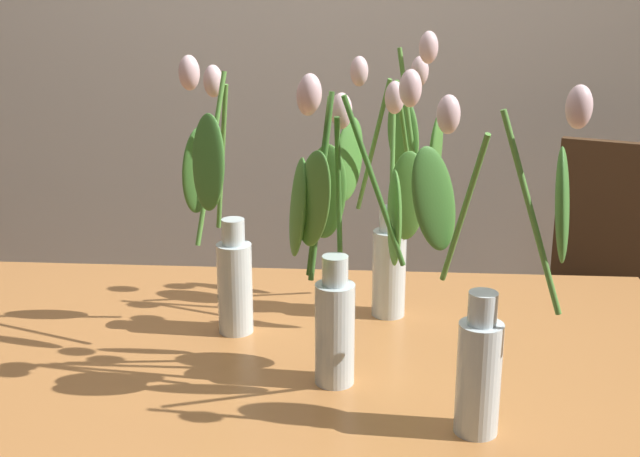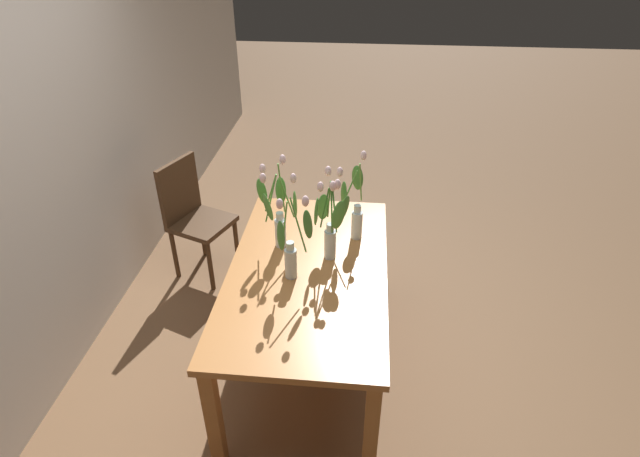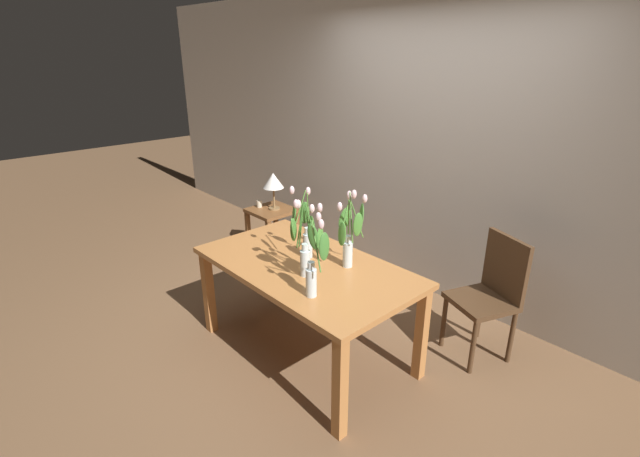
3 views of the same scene
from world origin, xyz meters
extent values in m
plane|color=brown|center=(0.00, 0.00, 0.00)|extent=(18.00, 18.00, 0.00)
cube|color=beige|center=(0.00, 1.52, 1.35)|extent=(9.00, 0.10, 2.70)
cube|color=#B7753D|center=(0.00, 0.00, 0.72)|extent=(1.60, 0.90, 0.04)
cube|color=#B7753D|center=(-0.74, -0.39, 0.35)|extent=(0.07, 0.07, 0.70)
cube|color=#B7753D|center=(0.74, -0.39, 0.35)|extent=(0.07, 0.07, 0.70)
cube|color=#B7753D|center=(-0.74, 0.39, 0.35)|extent=(0.07, 0.07, 0.70)
cube|color=#B7753D|center=(0.74, 0.39, 0.35)|extent=(0.07, 0.07, 0.70)
cylinder|color=silver|center=(0.22, 0.19, 0.83)|extent=(0.07, 0.07, 0.18)
cylinder|color=silver|center=(0.22, 0.19, 0.94)|extent=(0.04, 0.04, 0.05)
cylinder|color=silver|center=(0.22, 0.19, 0.80)|extent=(0.06, 0.06, 0.11)
cylinder|color=#56933D|center=(0.26, 0.18, 1.11)|extent=(0.06, 0.03, 0.34)
ellipsoid|color=silver|center=(0.28, 0.17, 1.28)|extent=(0.04, 0.04, 0.06)
ellipsoid|color=#4C8E38|center=(0.30, 0.19, 1.07)|extent=(0.05, 0.08, 0.17)
cylinder|color=#56933D|center=(0.25, 0.24, 1.08)|extent=(0.05, 0.09, 0.27)
ellipsoid|color=silver|center=(0.27, 0.29, 1.23)|extent=(0.04, 0.04, 0.06)
ellipsoid|color=#4C8E38|center=(0.24, 0.29, 1.10)|extent=(0.09, 0.08, 0.18)
cylinder|color=#56933D|center=(0.18, 0.23, 1.08)|extent=(0.07, 0.07, 0.28)
ellipsoid|color=silver|center=(0.15, 0.26, 1.23)|extent=(0.04, 0.04, 0.06)
ellipsoid|color=#4C8E38|center=(0.14, 0.24, 1.06)|extent=(0.08, 0.10, 0.18)
cylinder|color=#56933D|center=(0.22, 0.14, 1.07)|extent=(0.01, 0.08, 0.25)
ellipsoid|color=silver|center=(0.22, 0.10, 1.20)|extent=(0.04, 0.04, 0.06)
ellipsoid|color=#4C8E38|center=(0.25, 0.10, 1.02)|extent=(0.07, 0.03, 0.17)
cylinder|color=silver|center=(-0.08, 0.08, 0.83)|extent=(0.07, 0.07, 0.18)
cylinder|color=silver|center=(-0.08, 0.08, 0.94)|extent=(0.04, 0.04, 0.05)
cylinder|color=silver|center=(-0.08, 0.08, 0.80)|extent=(0.06, 0.06, 0.11)
cylinder|color=#56933D|center=(-0.10, 0.03, 1.10)|extent=(0.05, 0.09, 0.30)
ellipsoid|color=silver|center=(-0.13, -0.01, 1.26)|extent=(0.04, 0.04, 0.06)
ellipsoid|color=#427F33|center=(-0.10, -0.02, 1.10)|extent=(0.07, 0.07, 0.18)
cylinder|color=#56933D|center=(-0.10, 0.11, 1.08)|extent=(0.04, 0.04, 0.28)
ellipsoid|color=silver|center=(-0.11, 0.12, 1.22)|extent=(0.04, 0.04, 0.06)
ellipsoid|color=#427F33|center=(-0.15, 0.12, 1.06)|extent=(0.08, 0.06, 0.17)
cylinder|color=silver|center=(0.13, -0.12, 0.83)|extent=(0.07, 0.07, 0.18)
cylinder|color=silver|center=(0.13, -0.12, 0.94)|extent=(0.04, 0.04, 0.05)
cylinder|color=silver|center=(0.13, -0.12, 0.80)|extent=(0.06, 0.06, 0.11)
cylinder|color=#3D752D|center=(0.19, -0.10, 1.09)|extent=(0.11, 0.03, 0.29)
ellipsoid|color=silver|center=(0.24, -0.09, 1.24)|extent=(0.04, 0.04, 0.06)
ellipsoid|color=#4C8E38|center=(0.22, -0.07, 1.02)|extent=(0.04, 0.08, 0.17)
cylinder|color=#3D752D|center=(0.13, -0.08, 1.07)|extent=(0.01, 0.06, 0.26)
ellipsoid|color=silver|center=(0.13, -0.06, 1.20)|extent=(0.04, 0.04, 0.06)
ellipsoid|color=#4C8E38|center=(0.11, -0.04, 1.06)|extent=(0.08, 0.04, 0.18)
cylinder|color=#3D752D|center=(0.11, -0.14, 1.09)|extent=(0.04, 0.04, 0.30)
ellipsoid|color=silver|center=(0.09, -0.15, 1.24)|extent=(0.04, 0.04, 0.06)
ellipsoid|color=#4C8E38|center=(0.10, -0.19, 1.09)|extent=(0.09, 0.10, 0.18)
cylinder|color=#3D752D|center=(0.10, -0.12, 1.09)|extent=(0.04, 0.02, 0.29)
ellipsoid|color=silver|center=(0.08, -0.13, 1.23)|extent=(0.04, 0.04, 0.06)
ellipsoid|color=#4C8E38|center=(0.07, -0.16, 1.06)|extent=(0.06, 0.10, 0.18)
cylinder|color=silver|center=(0.35, -0.26, 0.83)|extent=(0.07, 0.07, 0.18)
cylinder|color=silver|center=(0.35, -0.26, 0.94)|extent=(0.04, 0.04, 0.05)
cylinder|color=silver|center=(0.35, -0.26, 0.80)|extent=(0.06, 0.06, 0.11)
cylinder|color=#56933D|center=(0.32, -0.20, 1.08)|extent=(0.06, 0.10, 0.26)
ellipsoid|color=silver|center=(0.30, -0.15, 1.21)|extent=(0.04, 0.04, 0.06)
ellipsoid|color=#427F33|center=(0.28, -0.18, 1.09)|extent=(0.11, 0.06, 0.18)
cylinder|color=#56933D|center=(0.41, -0.27, 1.09)|extent=(0.10, 0.03, 0.30)
ellipsoid|color=silver|center=(0.46, -0.28, 1.25)|extent=(0.04, 0.04, 0.06)
ellipsoid|color=#427F33|center=(0.46, -0.25, 1.10)|extent=(0.04, 0.08, 0.17)
cube|color=#4C331E|center=(0.87, 0.91, 0.45)|extent=(0.52, 0.52, 0.04)
cylinder|color=#4C331E|center=(0.97, 0.69, 0.21)|extent=(0.04, 0.04, 0.43)
cylinder|color=#4C331E|center=(0.65, 0.82, 0.21)|extent=(0.04, 0.04, 0.43)
cylinder|color=#4C331E|center=(1.09, 1.01, 0.21)|extent=(0.04, 0.04, 0.43)
cylinder|color=#4C331E|center=(0.78, 1.13, 0.21)|extent=(0.04, 0.04, 0.43)
cube|color=#4C331E|center=(0.94, 1.08, 0.70)|extent=(0.39, 0.18, 0.46)
cube|color=brown|center=(-1.55, 0.85, 0.53)|extent=(0.44, 0.44, 0.04)
cube|color=brown|center=(-1.74, 0.66, 0.26)|extent=(0.04, 0.04, 0.51)
cube|color=brown|center=(-1.36, 0.66, 0.26)|extent=(0.04, 0.04, 0.51)
cube|color=brown|center=(-1.74, 1.04, 0.26)|extent=(0.04, 0.04, 0.51)
cube|color=brown|center=(-1.36, 1.04, 0.26)|extent=(0.04, 0.04, 0.51)
cylinder|color=olive|center=(-1.52, 0.87, 0.56)|extent=(0.12, 0.12, 0.02)
cylinder|color=olive|center=(-1.52, 0.87, 0.68)|extent=(0.02, 0.02, 0.22)
cone|color=silver|center=(-1.52, 0.87, 0.87)|extent=(0.22, 0.22, 0.16)
cylinder|color=beige|center=(-1.68, 0.79, 0.59)|extent=(0.06, 0.06, 0.07)
camera|label=1|loc=(0.20, -1.44, 1.43)|focal=47.74mm
camera|label=2|loc=(-2.30, -0.29, 2.49)|focal=28.47mm
camera|label=3|loc=(2.18, -1.86, 2.16)|focal=25.41mm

